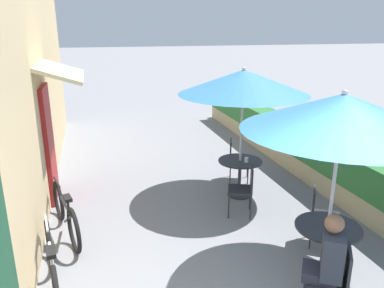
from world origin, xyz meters
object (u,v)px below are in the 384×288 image
object	(u,v)px
patio_umbrella_near	(342,112)
coffee_cup_near	(336,227)
patio_table_mid	(240,169)
coffee_cup_mid	(247,160)
cafe_chair_mid_left	(236,157)
patio_table_near	(327,239)
bicycle_leaning	(53,268)
bicycle_second	(66,214)
cafe_chair_near_right	(335,277)
cafe_chair_mid_right	(245,186)
seated_patron_near_right	(326,262)
cafe_chair_near_left	(320,212)
patio_umbrella_mid	(243,82)

from	to	relation	value
patio_umbrella_near	coffee_cup_near	bearing A→B (deg)	-70.71
patio_table_mid	coffee_cup_mid	size ratio (longest dim) A/B	9.05
patio_umbrella_near	cafe_chair_mid_left	bearing A→B (deg)	88.65
patio_table_near	bicycle_leaning	distance (m)	3.37
cafe_chair_mid_left	bicycle_second	world-z (taller)	cafe_chair_mid_left
patio_table_near	cafe_chair_near_right	distance (m)	0.75
patio_table_near	cafe_chair_mid_left	xyz separation A→B (m)	(0.08, 3.26, -0.01)
cafe_chair_mid_right	patio_table_mid	bearing A→B (deg)	5.84
patio_umbrella_near	bicycle_leaning	size ratio (longest dim) A/B	1.38
patio_umbrella_near	seated_patron_near_right	world-z (taller)	patio_umbrella_near
cafe_chair_near_right	cafe_chair_near_left	bearing A→B (deg)	5.84
patio_umbrella_near	cafe_chair_mid_right	xyz separation A→B (m)	(-0.34, 1.81, -1.64)
cafe_chair_near_left	cafe_chair_near_right	distance (m)	1.50
cafe_chair_mid_left	patio_table_mid	bearing A→B (deg)	5.84
patio_umbrella_near	cafe_chair_mid_right	distance (m)	2.47
coffee_cup_near	patio_umbrella_mid	bearing A→B (deg)	93.58
cafe_chair_mid_left	coffee_cup_near	bearing A→B (deg)	21.15
cafe_chair_mid_left	bicycle_second	xyz separation A→B (m)	(-3.31, -1.33, -0.17)
cafe_chair_near_right	cafe_chair_mid_left	xyz separation A→B (m)	(0.43, 3.92, 0.00)
coffee_cup_near	cafe_chair_mid_left	xyz separation A→B (m)	(0.04, 3.36, -0.24)
cafe_chair_near_left	patio_umbrella_mid	bearing A→B (deg)	-132.09
seated_patron_near_right	bicycle_leaning	size ratio (longest dim) A/B	0.71
coffee_cup_near	patio_table_mid	xyz separation A→B (m)	(-0.16, 2.63, -0.23)
cafe_chair_near_left	coffee_cup_mid	bearing A→B (deg)	-133.43
patio_table_near	coffee_cup_mid	bearing A→B (deg)	91.35
cafe_chair_mid_right	bicycle_second	xyz separation A→B (m)	(-2.89, 0.12, -0.17)
bicycle_second	cafe_chair_mid_left	bearing A→B (deg)	7.50
cafe_chair_near_left	coffee_cup_near	distance (m)	0.86
patio_umbrella_near	bicycle_second	world-z (taller)	patio_umbrella_near
patio_umbrella_mid	patio_table_near	bearing A→B (deg)	-87.05
patio_table_near	coffee_cup_near	distance (m)	0.25
patio_umbrella_mid	bicycle_leaning	distance (m)	4.16
cafe_chair_mid_left	cafe_chair_mid_right	size ratio (longest dim) A/B	1.00
patio_table_near	cafe_chair_mid_left	size ratio (longest dim) A/B	0.94
cafe_chair_mid_left	cafe_chair_mid_right	distance (m)	1.50
cafe_chair_near_right	bicycle_leaning	size ratio (longest dim) A/B	0.50
coffee_cup_mid	patio_table_near	bearing A→B (deg)	-88.65
cafe_chair_near_right	coffee_cup_mid	xyz separation A→B (m)	(0.29, 3.08, 0.24)
cafe_chair_near_left	patio_table_near	bearing A→B (deg)	5.84
patio_table_mid	cafe_chair_mid_left	size ratio (longest dim) A/B	0.94
seated_patron_near_right	coffee_cup_near	bearing A→B (deg)	-9.73
patio_umbrella_mid	bicycle_second	distance (m)	3.64
patio_table_near	cafe_chair_near_left	world-z (taller)	cafe_chair_near_left
cafe_chair_near_left	cafe_chair_mid_left	size ratio (longest dim) A/B	1.00
coffee_cup_near	cafe_chair_mid_right	bearing A→B (deg)	101.03
patio_umbrella_near	bicycle_leaning	bearing A→B (deg)	170.36
patio_umbrella_near	cafe_chair_mid_left	distance (m)	3.65
bicycle_leaning	cafe_chair_mid_left	bearing A→B (deg)	29.75
cafe_chair_mid_right	bicycle_second	bearing A→B (deg)	109.54
coffee_cup_mid	cafe_chair_mid_right	bearing A→B (deg)	-114.97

